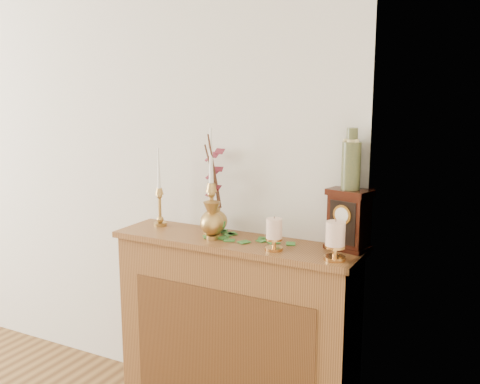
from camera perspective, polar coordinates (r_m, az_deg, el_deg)
The scene contains 10 objects.
console_shelf at distance 2.89m, azimuth -0.52°, elevation -14.27°, with size 1.24×0.34×0.93m.
candlestick_left at distance 2.97m, azimuth -8.17°, elevation -0.87°, with size 0.07×0.07×0.41m.
candlestick_center at distance 2.78m, azimuth -2.92°, elevation -0.81°, with size 0.09×0.09×0.53m.
bud_vase at distance 2.70m, azimuth -2.86°, elevation -2.95°, with size 0.11×0.11×0.18m.
ginger_jar at distance 2.81m, azimuth -2.57°, elevation 0.43°, with size 0.21×0.22×0.50m.
pillar_candle_left at distance 2.53m, azimuth 3.49°, elevation -4.14°, with size 0.08×0.08×0.16m.
pillar_candle_right at distance 2.42m, azimuth 9.66°, elevation -4.70°, with size 0.09×0.09×0.18m.
ivy_garland at distance 2.72m, azimuth -0.25°, elevation -4.54°, with size 0.43×0.22×0.09m.
mantel_clock at distance 2.57m, azimuth 10.99°, elevation -2.82°, with size 0.21×0.17×0.28m.
ceramic_vase at distance 2.53m, azimuth 11.23°, elevation 3.01°, with size 0.08×0.08×0.27m.
Camera 1 is at (2.65, -0.20, 1.67)m, focal length 42.00 mm.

